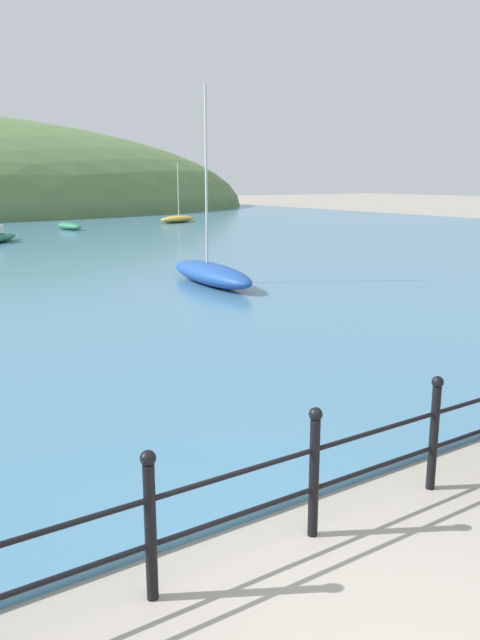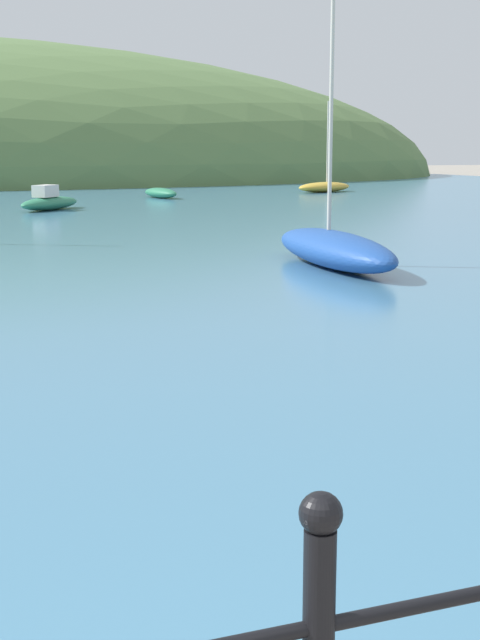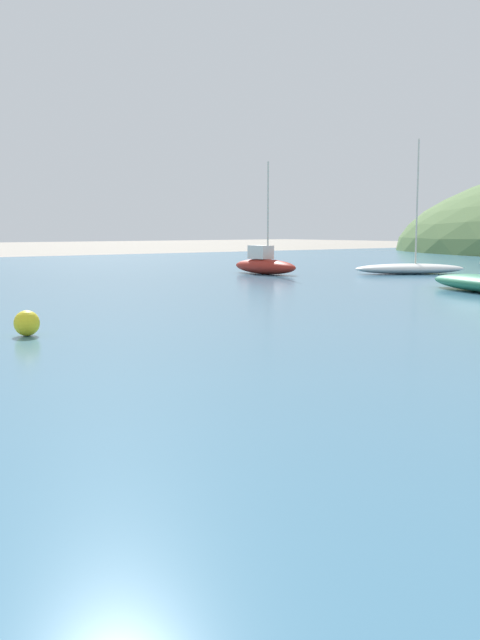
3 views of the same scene
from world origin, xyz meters
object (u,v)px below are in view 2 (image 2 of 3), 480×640
(boat_green_fishing, at_px, (49,202))
(boat_mid_harbor, at_px, (161,193))
(boat_far_right, at_px, (333,248))
(boat_far_left, at_px, (325,187))

(boat_green_fishing, distance_m, boat_mid_harbor, 7.95)
(boat_green_fishing, height_order, boat_mid_harbor, boat_green_fishing)
(boat_far_right, bearing_deg, boat_mid_harbor, 81.97)
(boat_far_left, distance_m, boat_mid_harbor, 8.82)
(boat_far_right, relative_size, boat_mid_harbor, 1.99)
(boat_far_right, xyz_separation_m, boat_far_left, (11.68, 24.30, -0.08))
(boat_green_fishing, distance_m, boat_far_left, 16.09)
(boat_green_fishing, bearing_deg, boat_mid_harbor, 46.78)
(boat_far_right, height_order, boat_far_left, boat_far_right)
(boat_far_left, bearing_deg, boat_far_right, -115.67)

